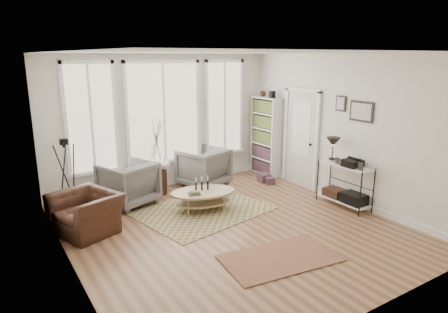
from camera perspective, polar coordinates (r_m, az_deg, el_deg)
room at (r=6.49m, az=1.37°, el=1.53°), size 5.50×5.54×2.90m
bay_window at (r=8.78m, az=-8.58°, el=5.91°), size 4.14×0.12×2.24m
door at (r=8.98m, az=10.96°, el=2.86°), size 0.09×1.06×2.22m
bookcase at (r=9.72m, az=6.01°, el=2.90°), size 0.31×0.85×2.06m
low_shelf at (r=8.03m, az=16.82°, el=-3.35°), size 0.38×1.08×1.30m
wall_art at (r=7.91m, az=18.32°, el=6.42°), size 0.04×0.88×0.44m
rug_main at (r=7.63m, az=-2.89°, el=-7.70°), size 2.64×2.17×0.01m
rug_runner at (r=6.01m, az=8.06°, el=-14.13°), size 1.78×1.13×0.01m
coffee_table at (r=7.55m, az=-3.02°, el=-5.57°), size 1.36×1.04×0.56m
armchair_left at (r=8.03m, az=-13.52°, el=-3.74°), size 1.18×1.19×0.86m
armchair_right at (r=8.91m, az=-2.97°, el=-1.54°), size 1.18×1.20×0.87m
side_table at (r=8.43m, az=-9.51°, el=-0.39°), size 0.37×0.37×1.57m
vase at (r=8.39m, az=-8.54°, el=-0.97°), size 0.23×0.23×0.23m
accent_chair at (r=7.03m, az=-19.07°, el=-7.60°), size 1.28×1.20×0.67m
tripod_camera at (r=7.72m, az=-21.45°, el=-3.29°), size 0.51×0.51×1.44m
book_stack_near at (r=9.36m, az=5.73°, el=-3.00°), size 0.27×0.32×0.19m
book_stack_far at (r=9.21m, az=6.51°, el=-3.42°), size 0.23×0.27×0.15m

